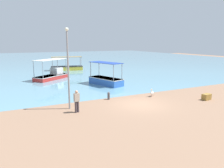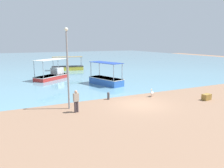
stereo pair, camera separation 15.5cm
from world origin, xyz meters
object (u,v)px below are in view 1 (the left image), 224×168
(fishing_boat_far_left, at_px, (67,67))
(fisherman_standing, at_px, (77,101))
(fishing_boat_outer, at_px, (52,75))
(pelican, at_px, (152,93))
(mooring_bollard, at_px, (109,95))
(cargo_crate, at_px, (206,97))
(fishing_boat_near_left, at_px, (106,80))
(lamp_post, at_px, (68,65))

(fishing_boat_far_left, height_order, fisherman_standing, fishing_boat_far_left)
(fishing_boat_outer, height_order, pelican, fishing_boat_outer)
(pelican, relative_size, mooring_bollard, 1.14)
(fishing_boat_far_left, relative_size, mooring_bollard, 8.36)
(fishing_boat_outer, bearing_deg, cargo_crate, -59.39)
(fishing_boat_outer, distance_m, mooring_bollard, 13.56)
(fishing_boat_near_left, height_order, mooring_bollard, fishing_boat_near_left)
(fishing_boat_outer, bearing_deg, lamp_post, -96.15)
(fishing_boat_far_left, distance_m, fisherman_standing, 24.67)
(lamp_post, xyz_separation_m, mooring_bollard, (3.93, 1.11, -3.10))
(fishing_boat_far_left, distance_m, fishing_boat_outer, 9.46)
(pelican, bearing_deg, fishing_boat_near_left, 101.96)
(fishing_boat_near_left, xyz_separation_m, cargo_crate, (5.23, -10.43, -0.31))
(fishing_boat_near_left, distance_m, lamp_post, 10.40)
(fishing_boat_outer, height_order, fishing_boat_near_left, fishing_boat_outer)
(fishing_boat_outer, height_order, mooring_bollard, fishing_boat_outer)
(lamp_post, height_order, fisherman_standing, lamp_post)
(cargo_crate, bearing_deg, lamp_post, 166.15)
(fishing_boat_far_left, relative_size, cargo_crate, 6.87)
(fishing_boat_far_left, bearing_deg, fishing_boat_outer, -117.10)
(pelican, distance_m, mooring_bollard, 4.29)
(pelican, distance_m, fisherman_standing, 8.03)
(fishing_boat_near_left, bearing_deg, fishing_boat_far_left, 92.73)
(lamp_post, bearing_deg, fishing_boat_near_left, 48.71)
(mooring_bollard, distance_m, fisherman_standing, 4.36)
(fishing_boat_near_left, xyz_separation_m, lamp_post, (-6.59, -7.51, 2.89))
(fishing_boat_far_left, relative_size, fishing_boat_near_left, 1.19)
(fishing_boat_far_left, xyz_separation_m, lamp_post, (-5.86, -22.87, 2.94))
(fishing_boat_far_left, distance_m, pelican, 22.72)
(fishing_boat_outer, bearing_deg, fishing_boat_far_left, 62.90)
(fishing_boat_outer, relative_size, fisherman_standing, 3.12)
(fishing_boat_outer, bearing_deg, fisherman_standing, -94.83)
(fishing_boat_far_left, relative_size, lamp_post, 0.94)
(fishing_boat_outer, xyz_separation_m, fishing_boat_near_left, (5.04, -6.94, -0.03))
(fishing_boat_outer, relative_size, fishing_boat_near_left, 1.08)
(pelican, distance_m, cargo_crate, 4.87)
(mooring_bollard, bearing_deg, fisherman_standing, -148.61)
(pelican, bearing_deg, lamp_post, -178.19)
(fishing_boat_near_left, distance_m, mooring_bollard, 6.94)
(fishing_boat_far_left, height_order, lamp_post, lamp_post)
(fishing_boat_outer, bearing_deg, fishing_boat_near_left, -54.01)
(fisherman_standing, bearing_deg, pelican, 10.09)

